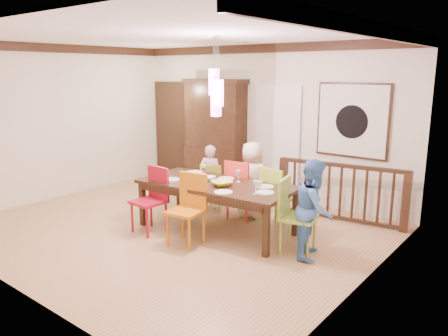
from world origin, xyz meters
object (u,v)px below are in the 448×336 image
Objects in this scene: chair_far_left at (215,183)px; person_far_mid at (252,180)px; china_hutch at (215,134)px; person_end_right at (314,209)px; chair_end_right at (298,211)px; person_far_left at (211,177)px; dining_table at (216,188)px; balustrade at (341,191)px.

person_far_mid is at bearing 170.42° from chair_far_left.
person_end_right is at bearing -30.33° from china_hutch.
person_end_right is (1.54, -0.79, 0.01)m from person_far_mid.
person_far_mid is at bearing 45.38° from chair_end_right.
person_far_left is at bearing -28.67° from chair_far_left.
dining_table is at bearing 81.44° from person_far_mid.
person_far_mid reaches higher than dining_table.
chair_far_left reaches higher than dining_table.
chair_end_right is 3.60m from china_hutch.
balustrade is at bearing -6.75° from china_hutch.
chair_end_right is at bearing -32.28° from china_hutch.
dining_table is 1.39m from chair_end_right.
chair_end_right is at bearing 73.28° from person_end_right.
person_end_right is at bearing 149.20° from person_far_mid.
person_end_right is (3.23, -1.89, -0.48)m from china_hutch.
balustrade is 1.63× the size of person_end_right.
chair_end_right is 0.45× the size of china_hutch.
balustrade is (-0.08, 1.55, -0.08)m from chair_end_right.
china_hutch reaches higher than chair_end_right.
balustrade is 1.66× the size of person_far_mid.
china_hutch is at bearing 44.44° from chair_end_right.
person_far_left is (-2.18, 0.76, -0.00)m from chair_end_right.
balustrade is (1.31, 1.59, -0.18)m from dining_table.
china_hutch reaches higher than chair_far_left.
person_far_left is at bearing 129.97° from dining_table.
chair_end_right is at bearing 146.39° from person_far_left.
person_far_left reaches higher than balustrade.
person_far_left is 0.89× the size of person_far_mid.
person_far_mid reaches higher than balustrade.
person_far_left is (0.83, -1.14, -0.56)m from china_hutch.
balustrade is at bearing -172.56° from chair_far_left.
chair_end_right is 0.23m from person_end_right.
dining_table is at bearing -50.10° from china_hutch.
chair_far_left is 2.18m from chair_end_right.
person_far_mid is at bearing 168.56° from person_far_left.
person_far_mid is at bearing -33.00° from china_hutch.
chair_far_left is 0.74× the size of person_far_left.
person_end_right reaches higher than dining_table.
chair_far_left is 2.39m from person_end_right.
china_hutch is 1.96× the size of person_far_left.
dining_table is 2.14× the size of person_far_left.
dining_table is at bearing 71.74° from person_end_right.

